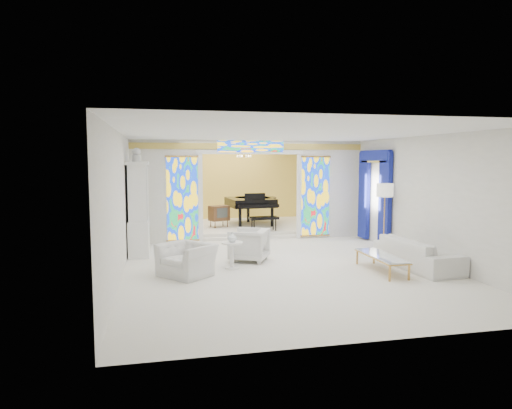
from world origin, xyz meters
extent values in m
plane|color=white|center=(0.00, 0.00, 0.00)|extent=(12.00, 12.00, 0.00)
cube|color=white|center=(0.00, 0.00, 3.00)|extent=(7.00, 12.00, 0.02)
cube|color=silver|center=(0.00, 6.00, 1.50)|extent=(7.00, 0.02, 3.00)
cube|color=silver|center=(0.00, -6.00, 1.50)|extent=(7.00, 0.02, 3.00)
cube|color=silver|center=(-3.50, 0.00, 1.50)|extent=(0.02, 12.00, 3.00)
cube|color=silver|center=(3.50, 0.00, 1.50)|extent=(0.02, 12.00, 3.00)
cube|color=silver|center=(-2.50, 2.00, 1.50)|extent=(2.00, 0.18, 3.00)
cube|color=silver|center=(2.50, 2.00, 1.50)|extent=(2.00, 0.18, 3.00)
cube|color=silver|center=(0.00, 2.00, 2.80)|extent=(3.00, 0.18, 0.40)
cube|color=white|center=(-1.50, 1.90, 1.30)|extent=(0.12, 0.06, 2.60)
cube|color=white|center=(1.50, 1.90, 1.30)|extent=(0.12, 0.06, 2.60)
cube|color=white|center=(0.00, 1.90, 2.65)|extent=(3.24, 0.06, 0.12)
cube|color=gold|center=(0.00, 1.90, 2.82)|extent=(7.00, 0.05, 0.18)
cube|color=gold|center=(-2.03, 1.89, 1.30)|extent=(0.90, 0.04, 2.40)
cube|color=gold|center=(2.03, 1.89, 1.30)|extent=(0.90, 0.04, 2.40)
cube|color=gold|center=(0.00, 1.89, 2.82)|extent=(2.00, 0.04, 0.34)
cube|color=white|center=(0.00, 4.10, 0.09)|extent=(6.80, 3.80, 0.18)
cube|color=gold|center=(0.00, 5.88, 1.50)|extent=(6.70, 0.10, 2.90)
cylinder|color=#B78740|center=(0.20, 4.00, 2.55)|extent=(0.48, 0.48, 0.30)
cube|color=navy|center=(3.40, 0.05, 1.35)|extent=(0.12, 0.55, 2.60)
cube|color=navy|center=(3.40, 1.35, 1.35)|extent=(0.12, 0.55, 2.60)
cube|color=navy|center=(3.40, 0.70, 2.55)|extent=(0.14, 1.70, 0.30)
cube|color=#ECCA53|center=(3.40, 0.70, 2.38)|extent=(0.12, 1.50, 0.06)
cube|color=white|center=(-3.22, 0.60, 0.45)|extent=(0.50, 1.40, 0.90)
cube|color=white|center=(-3.22, 0.60, 1.60)|extent=(0.44, 1.30, 1.40)
cube|color=silver|center=(-2.99, 0.60, 1.60)|extent=(0.01, 1.20, 1.30)
cube|color=white|center=(-3.22, 0.60, 2.34)|extent=(0.56, 1.46, 0.08)
cylinder|color=silver|center=(-3.22, 0.25, 2.46)|extent=(0.22, 0.22, 0.16)
sphere|color=silver|center=(-3.22, 0.25, 2.62)|extent=(0.20, 0.20, 0.20)
imported|color=white|center=(-2.17, -1.93, 0.34)|extent=(1.36, 1.38, 0.67)
imported|color=white|center=(-0.62, -0.84, 0.39)|extent=(1.14, 1.13, 0.78)
imported|color=white|center=(2.95, -2.33, 0.33)|extent=(1.05, 2.32, 0.66)
cylinder|color=white|center=(-1.13, -1.51, 0.58)|extent=(0.51, 0.51, 0.04)
cylinder|color=white|center=(-1.13, -1.51, 0.29)|extent=(0.09, 0.09, 0.56)
cylinder|color=white|center=(-1.13, -1.51, 0.02)|extent=(0.34, 0.34, 0.03)
imported|color=silver|center=(-1.13, -1.51, 0.71)|extent=(0.23, 0.23, 0.21)
cube|color=silver|center=(1.98, -2.51, 0.35)|extent=(0.50, 1.63, 0.04)
cube|color=#B78740|center=(1.98, -2.51, 0.33)|extent=(0.53, 1.66, 0.03)
cube|color=#B78740|center=(1.76, -3.28, 0.17)|extent=(0.04, 0.04, 0.33)
cube|color=#B78740|center=(2.18, -3.28, 0.17)|extent=(0.04, 0.04, 0.33)
cube|color=#B78740|center=(1.78, -1.73, 0.17)|extent=(0.04, 0.04, 0.33)
cube|color=#B78740|center=(2.20, -1.73, 0.17)|extent=(0.04, 0.04, 0.33)
cylinder|color=#B78740|center=(3.17, -0.36, 0.02)|extent=(0.33, 0.33, 0.03)
cylinder|color=#B78740|center=(3.17, -0.36, 0.82)|extent=(0.03, 0.03, 1.65)
cylinder|color=white|center=(3.17, -0.36, 1.62)|extent=(0.47, 0.47, 0.35)
cube|color=black|center=(0.42, 4.04, 0.96)|extent=(1.61, 1.70, 0.29)
cylinder|color=black|center=(0.70, 4.42, 0.96)|extent=(1.59, 1.59, 0.29)
cube|color=black|center=(0.50, 3.12, 0.91)|extent=(1.40, 0.42, 0.10)
cube|color=white|center=(0.50, 3.04, 0.94)|extent=(1.28, 0.21, 0.03)
cube|color=black|center=(0.47, 3.48, 1.18)|extent=(0.71, 0.09, 0.26)
cube|color=black|center=(0.55, 2.51, 0.59)|extent=(0.94, 0.43, 0.08)
cylinder|color=black|center=(-0.08, 3.28, 0.50)|extent=(0.11, 0.11, 0.63)
cylinder|color=black|center=(1.04, 3.37, 0.50)|extent=(0.11, 0.11, 0.63)
cylinder|color=black|center=(0.47, 4.66, 0.50)|extent=(0.11, 0.11, 0.63)
cube|color=#54391E|center=(-0.73, 3.64, 0.65)|extent=(0.73, 0.62, 0.50)
cube|color=#3C423E|center=(-0.65, 3.44, 0.68)|extent=(0.38, 0.17, 0.32)
cone|color=#54391E|center=(-0.89, 3.41, 0.29)|extent=(0.05, 0.05, 0.22)
cone|color=#54391E|center=(-0.45, 3.59, 0.29)|extent=(0.05, 0.05, 0.22)
cone|color=#54391E|center=(-1.01, 3.69, 0.29)|extent=(0.05, 0.05, 0.22)
cone|color=#54391E|center=(-0.57, 3.87, 0.29)|extent=(0.05, 0.05, 0.22)
camera|label=1|loc=(-2.75, -11.42, 2.43)|focal=32.00mm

